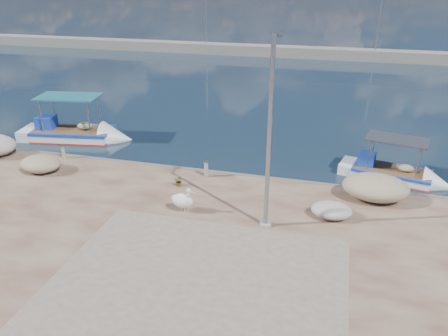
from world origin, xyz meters
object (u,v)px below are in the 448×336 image
(boat_left, at_px, (73,135))
(bollard_near, at_px, (206,168))
(lamp_post, at_px, (269,143))
(boat_right, at_px, (390,175))
(pelican, at_px, (183,200))

(boat_left, bearing_deg, bollard_near, -31.69)
(lamp_post, relative_size, bollard_near, 9.08)
(boat_right, bearing_deg, pelican, -129.66)
(lamp_post, bearing_deg, pelican, 177.72)
(pelican, distance_m, bollard_near, 3.40)
(boat_right, height_order, pelican, boat_right)
(boat_left, xyz_separation_m, boat_right, (18.12, -0.84, -0.05))
(boat_left, relative_size, boat_right, 1.28)
(pelican, relative_size, lamp_post, 0.17)
(boat_left, distance_m, boat_right, 18.14)
(lamp_post, distance_m, bollard_near, 5.70)
(boat_left, height_order, boat_right, boat_left)
(boat_left, xyz_separation_m, lamp_post, (13.12, -7.53, 3.56))
(pelican, xyz_separation_m, lamp_post, (3.33, -0.13, 2.78))
(boat_left, height_order, bollard_near, boat_left)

